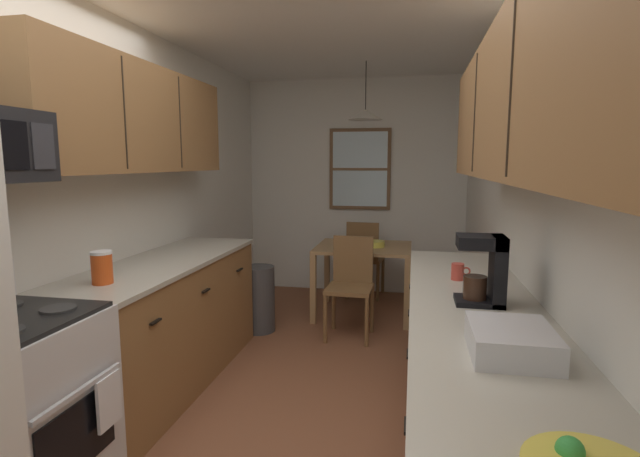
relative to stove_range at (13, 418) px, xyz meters
name	(u,v)px	position (x,y,z in m)	size (l,w,h in m)	color
ground_plane	(309,387)	(0.99, 1.46, -0.47)	(12.00, 12.00, 0.00)	brown
wall_left	(126,204)	(-0.36, 1.46, 0.80)	(0.10, 9.00, 2.55)	silver
wall_right	(522,211)	(2.34, 1.46, 0.80)	(0.10, 9.00, 2.55)	silver
wall_back	(355,187)	(0.99, 4.11, 0.80)	(4.40, 0.10, 2.55)	silver
stove_range	(13,418)	(0.00, 0.00, 0.00)	(0.66, 0.66, 1.10)	silver
counter_left	(166,323)	(-0.01, 1.32, -0.02)	(0.64, 1.97, 0.90)	olive
upper_cabinets_left	(133,119)	(-0.15, 1.27, 1.38)	(0.33, 2.05, 0.70)	olive
counter_right	(477,412)	(1.99, 0.48, -0.02)	(0.64, 3.07, 0.90)	olive
upper_cabinets_right	(532,101)	(2.13, 0.43, 1.34)	(0.33, 2.75, 0.63)	olive
dining_table	(364,256)	(1.20, 3.15, 0.14)	(0.96, 0.82, 0.72)	#A87F51
dining_chair_near	(351,281)	(1.15, 2.53, 0.03)	(0.41, 0.41, 0.90)	brown
dining_chair_far	(364,255)	(1.15, 3.77, 0.03)	(0.44, 0.44, 0.90)	brown
pendant_light	(365,114)	(1.20, 3.15, 1.57)	(0.34, 0.34, 0.56)	black
back_window	(360,169)	(1.05, 4.03, 1.02)	(0.73, 0.05, 0.96)	brown
trash_bin	(259,299)	(0.29, 2.47, -0.16)	(0.30, 0.30, 0.62)	#3F3F42
storage_canister	(102,267)	(-0.01, 0.67, 0.52)	(0.11, 0.11, 0.18)	#D84C19
dish_towel	(109,401)	(0.35, 0.16, 0.03)	(0.02, 0.16, 0.24)	white
coffee_maker	(487,269)	(2.03, 0.67, 0.60)	(0.22, 0.18, 0.33)	black
mug_by_coffeemaker	(458,272)	(1.95, 1.14, 0.48)	(0.11, 0.07, 0.10)	#BF3F33
dish_rack	(511,341)	(2.03, 0.06, 0.48)	(0.28, 0.34, 0.10)	silver
table_serving_bowl	(375,244)	(1.32, 3.12, 0.28)	(0.20, 0.20, 0.06)	#E0D14C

